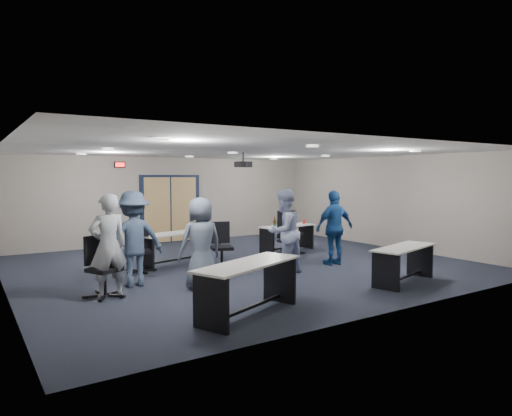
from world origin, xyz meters
TOP-DOWN VIEW (x-y plane):
  - floor at (0.00, 0.00)m, footprint 10.00×10.00m
  - back_wall at (0.00, 4.50)m, footprint 10.00×0.04m
  - front_wall at (0.00, -4.50)m, footprint 10.00×0.04m
  - left_wall at (-5.00, 0.00)m, footprint 0.04×9.00m
  - right_wall at (5.00, 0.00)m, footprint 0.04×9.00m
  - ceiling at (0.00, 0.00)m, footprint 10.00×9.00m
  - double_door at (0.00, 4.46)m, footprint 2.00×0.07m
  - exit_sign at (-1.60, 4.44)m, footprint 0.32×0.07m
  - ceiling_projector at (0.30, 0.50)m, footprint 0.35×0.32m
  - ceiling_can_lights at (0.00, 0.25)m, footprint 6.24×5.74m
  - table_front_left at (-2.00, -3.42)m, footprint 2.09×1.36m
  - table_front_right at (1.70, -3.30)m, footprint 1.87×1.03m
  - table_back_left at (-1.33, 0.97)m, footprint 1.96×1.08m
  - table_back_right at (2.08, 1.04)m, footprint 1.86×0.86m
  - chair_back_a at (-2.36, 0.50)m, footprint 0.77×0.77m
  - chair_back_b at (-0.68, -0.17)m, footprint 0.85×0.85m
  - chair_back_c at (1.37, 0.03)m, footprint 0.65×0.65m
  - chair_back_d at (1.89, 0.63)m, footprint 0.94×0.94m
  - chair_loose_left at (-3.57, -1.20)m, footprint 0.90×0.90m
  - person_gray at (-3.50, -1.21)m, footprint 0.70×0.49m
  - person_plaid at (-1.86, -1.51)m, footprint 0.85×0.56m
  - person_lightblue at (0.21, -1.32)m, footprint 1.03×0.88m
  - person_navy at (1.83, -1.16)m, footprint 1.07×0.50m
  - person_back at (-2.88, -0.66)m, footprint 1.18×0.68m

SIDE VIEW (x-z plane):
  - floor at x=0.00m, z-range 0.00..0.00m
  - chair_back_c at x=1.37m, z-range 0.00..0.98m
  - table_front_right at x=1.70m, z-range 0.13..0.85m
  - table_back_right at x=2.08m, z-range 0.01..1.00m
  - chair_back_a at x=-2.36m, z-range 0.00..1.01m
  - table_back_left at x=-1.33m, z-range 0.14..0.89m
  - chair_back_b at x=-0.68m, z-range 0.00..1.06m
  - chair_loose_left at x=-3.57m, z-range 0.00..1.08m
  - table_front_left at x=-2.00m, z-range 0.15..0.95m
  - chair_back_d at x=1.89m, z-range 0.00..1.18m
  - person_plaid at x=-1.86m, z-range 0.00..1.72m
  - person_navy at x=1.83m, z-range 0.00..1.77m
  - person_gray at x=-3.50m, z-range 0.00..1.81m
  - person_lightblue at x=0.21m, z-range 0.00..1.83m
  - person_back at x=-2.88m, z-range 0.00..1.83m
  - double_door at x=0.00m, z-range -0.05..2.15m
  - back_wall at x=0.00m, z-range 0.00..2.70m
  - front_wall at x=0.00m, z-range 0.00..2.70m
  - left_wall at x=-5.00m, z-range 0.00..2.70m
  - right_wall at x=5.00m, z-range 0.00..2.70m
  - ceiling_projector at x=0.30m, z-range 2.22..2.59m
  - exit_sign at x=-1.60m, z-range 2.36..2.54m
  - ceiling_can_lights at x=0.00m, z-range 2.66..2.68m
  - ceiling at x=0.00m, z-range 2.68..2.72m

